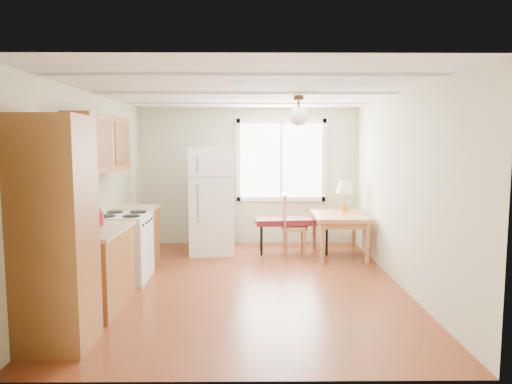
{
  "coord_description": "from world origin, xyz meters",
  "views": [
    {
      "loc": [
        0.06,
        -5.88,
        1.84
      ],
      "look_at": [
        0.12,
        0.71,
        1.15
      ],
      "focal_mm": 32.0,
      "sensor_mm": 36.0,
      "label": 1
    }
  ],
  "objects_px": {
    "refrigerator": "(212,200)",
    "dining_table": "(339,220)",
    "chair": "(289,220)",
    "bench": "(293,222)"
  },
  "relations": [
    {
      "from": "refrigerator",
      "to": "dining_table",
      "type": "height_order",
      "value": "refrigerator"
    },
    {
      "from": "refrigerator",
      "to": "dining_table",
      "type": "xyz_separation_m",
      "value": [
        2.12,
        -0.28,
        -0.3
      ]
    },
    {
      "from": "refrigerator",
      "to": "chair",
      "type": "bearing_deg",
      "value": -11.93
    },
    {
      "from": "bench",
      "to": "dining_table",
      "type": "xyz_separation_m",
      "value": [
        0.74,
        -0.23,
        0.06
      ]
    },
    {
      "from": "dining_table",
      "to": "refrigerator",
      "type": "bearing_deg",
      "value": 172.83
    },
    {
      "from": "refrigerator",
      "to": "chair",
      "type": "xyz_separation_m",
      "value": [
        1.3,
        -0.17,
        -0.32
      ]
    },
    {
      "from": "dining_table",
      "to": "bench",
      "type": "bearing_deg",
      "value": 162.73
    },
    {
      "from": "refrigerator",
      "to": "bench",
      "type": "xyz_separation_m",
      "value": [
        1.39,
        -0.04,
        -0.36
      ]
    },
    {
      "from": "refrigerator",
      "to": "dining_table",
      "type": "bearing_deg",
      "value": -12.05
    },
    {
      "from": "chair",
      "to": "bench",
      "type": "bearing_deg",
      "value": 53.08
    }
  ]
}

